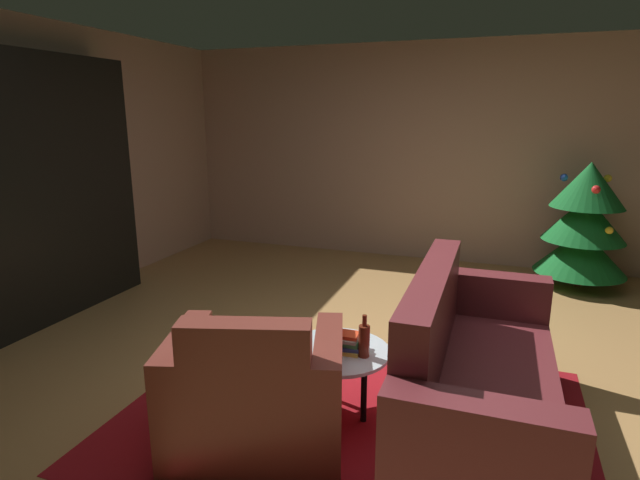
{
  "coord_description": "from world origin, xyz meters",
  "views": [
    {
      "loc": [
        0.7,
        -2.99,
        1.73
      ],
      "look_at": [
        -0.31,
        -0.13,
        0.98
      ],
      "focal_mm": 28.62,
      "sensor_mm": 36.0,
      "label": 1
    }
  ],
  "objects_px": {
    "book_stack_on_table": "(343,341)",
    "decorated_tree": "(584,224)",
    "armchair_red": "(256,396)",
    "bottle_on_table": "(364,340)",
    "bookshelf_unit": "(46,192)",
    "coffee_table": "(337,357)",
    "couch_red": "(473,385)"
  },
  "relations": [
    {
      "from": "book_stack_on_table",
      "to": "decorated_tree",
      "type": "bearing_deg",
      "value": 62.08
    },
    {
      "from": "decorated_tree",
      "to": "book_stack_on_table",
      "type": "bearing_deg",
      "value": -117.92
    },
    {
      "from": "decorated_tree",
      "to": "armchair_red",
      "type": "bearing_deg",
      "value": -119.51
    },
    {
      "from": "armchair_red",
      "to": "bottle_on_table",
      "type": "xyz_separation_m",
      "value": [
        0.48,
        0.38,
        0.22
      ]
    },
    {
      "from": "bookshelf_unit",
      "to": "bottle_on_table",
      "type": "relative_size",
      "value": 9.04
    },
    {
      "from": "armchair_red",
      "to": "book_stack_on_table",
      "type": "height_order",
      "value": "armchair_red"
    },
    {
      "from": "armchair_red",
      "to": "bottle_on_table",
      "type": "bearing_deg",
      "value": 38.63
    },
    {
      "from": "bookshelf_unit",
      "to": "coffee_table",
      "type": "height_order",
      "value": "bookshelf_unit"
    },
    {
      "from": "book_stack_on_table",
      "to": "armchair_red",
      "type": "bearing_deg",
      "value": -129.57
    },
    {
      "from": "armchair_red",
      "to": "bottle_on_table",
      "type": "distance_m",
      "value": 0.65
    },
    {
      "from": "bookshelf_unit",
      "to": "armchair_red",
      "type": "xyz_separation_m",
      "value": [
        2.49,
        -1.11,
        -0.8
      ]
    },
    {
      "from": "couch_red",
      "to": "decorated_tree",
      "type": "distance_m",
      "value": 3.14
    },
    {
      "from": "bookshelf_unit",
      "to": "bottle_on_table",
      "type": "distance_m",
      "value": 3.11
    },
    {
      "from": "couch_red",
      "to": "bottle_on_table",
      "type": "height_order",
      "value": "couch_red"
    },
    {
      "from": "couch_red",
      "to": "decorated_tree",
      "type": "xyz_separation_m",
      "value": [
        0.88,
        2.99,
        0.34
      ]
    },
    {
      "from": "bookshelf_unit",
      "to": "book_stack_on_table",
      "type": "height_order",
      "value": "bookshelf_unit"
    },
    {
      "from": "armchair_red",
      "to": "couch_red",
      "type": "bearing_deg",
      "value": 22.94
    },
    {
      "from": "couch_red",
      "to": "coffee_table",
      "type": "bearing_deg",
      "value": -176.96
    },
    {
      "from": "armchair_red",
      "to": "couch_red",
      "type": "xyz_separation_m",
      "value": [
        1.07,
        0.45,
        0.03
      ]
    },
    {
      "from": "coffee_table",
      "to": "book_stack_on_table",
      "type": "distance_m",
      "value": 0.1
    },
    {
      "from": "coffee_table",
      "to": "bottle_on_table",
      "type": "bearing_deg",
      "value": -9.96
    },
    {
      "from": "bookshelf_unit",
      "to": "bottle_on_table",
      "type": "height_order",
      "value": "bookshelf_unit"
    },
    {
      "from": "book_stack_on_table",
      "to": "couch_red",
      "type": "bearing_deg",
      "value": 2.69
    },
    {
      "from": "decorated_tree",
      "to": "bookshelf_unit",
      "type": "bearing_deg",
      "value": -152.25
    },
    {
      "from": "bookshelf_unit",
      "to": "armchair_red",
      "type": "bearing_deg",
      "value": -23.94
    },
    {
      "from": "couch_red",
      "to": "bookshelf_unit",
      "type": "bearing_deg",
      "value": 169.61
    },
    {
      "from": "decorated_tree",
      "to": "couch_red",
      "type": "bearing_deg",
      "value": -106.36
    },
    {
      "from": "bookshelf_unit",
      "to": "coffee_table",
      "type": "bearing_deg",
      "value": -13.87
    },
    {
      "from": "couch_red",
      "to": "coffee_table",
      "type": "xyz_separation_m",
      "value": [
        -0.76,
        -0.04,
        0.05
      ]
    },
    {
      "from": "bookshelf_unit",
      "to": "coffee_table",
      "type": "relative_size",
      "value": 3.63
    },
    {
      "from": "bookshelf_unit",
      "to": "armchair_red",
      "type": "relative_size",
      "value": 2.08
    },
    {
      "from": "couch_red",
      "to": "coffee_table",
      "type": "relative_size",
      "value": 2.96
    }
  ]
}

